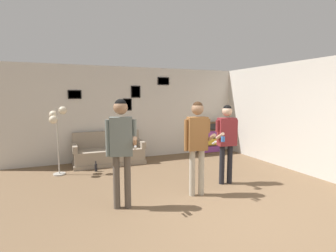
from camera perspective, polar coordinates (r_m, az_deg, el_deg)
name	(u,v)px	position (r m, az deg, el deg)	size (l,w,h in m)	color
ground_plane	(251,228)	(4.15, 17.66, -20.36)	(20.00, 20.00, 0.00)	brown
wall_back	(147,113)	(7.99, -4.57, 2.92)	(8.23, 0.08, 2.70)	beige
wall_right	(283,115)	(7.49, 23.69, 2.11)	(0.06, 7.15, 2.70)	beige
couch	(109,153)	(7.44, -12.76, -5.80)	(1.90, 0.80, 0.87)	gray
bookshelf	(211,137)	(8.78, 9.44, -2.44)	(0.89, 0.30, 1.00)	brown
floor_lamp	(57,122)	(6.60, -23.04, 0.75)	(0.40, 0.43, 1.62)	#ADA89E
person_player_foreground_left	(121,141)	(4.32, -10.15, -3.24)	(0.49, 0.55, 1.81)	brown
person_player_foreground_center	(197,138)	(4.85, 6.38, -2.58)	(0.49, 0.52, 1.76)	#B7AD99
person_watcher_holding_cup	(227,136)	(5.61, 12.65, -2.11)	(0.54, 0.40, 1.67)	black
bottle_on_floor	(96,167)	(6.79, -15.41, -8.67)	(0.07, 0.07, 0.26)	black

